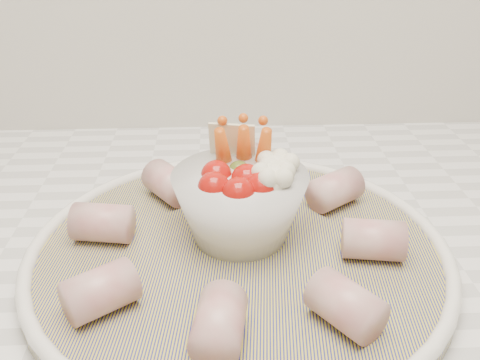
{
  "coord_description": "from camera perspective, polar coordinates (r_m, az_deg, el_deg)",
  "views": [
    {
      "loc": [
        0.08,
        1.06,
        1.19
      ],
      "look_at": [
        0.1,
        1.45,
        0.99
      ],
      "focal_mm": 40.0,
      "sensor_mm": 36.0,
      "label": 1
    }
  ],
  "objects": [
    {
      "name": "serving_platter",
      "position": [
        0.46,
        -0.14,
        -7.67
      ],
      "size": [
        0.38,
        0.38,
        0.02
      ],
      "color": "navy",
      "rests_on": "kitchen_counter"
    },
    {
      "name": "veggie_bowl",
      "position": [
        0.45,
        0.15,
        -2.07
      ],
      "size": [
        0.11,
        0.11,
        0.1
      ],
      "color": "silver",
      "rests_on": "serving_platter"
    },
    {
      "name": "cured_meat_rolls",
      "position": [
        0.45,
        -0.25,
        -5.44
      ],
      "size": [
        0.28,
        0.28,
        0.03
      ],
      "color": "#AA4D4F",
      "rests_on": "serving_platter"
    }
  ]
}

